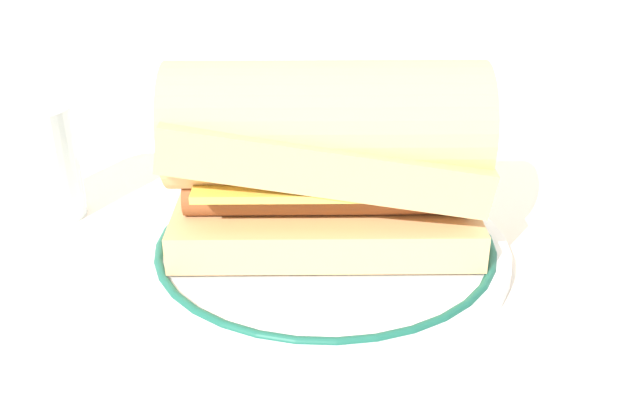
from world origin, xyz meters
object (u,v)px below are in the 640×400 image
(plate, at_px, (320,247))
(salt_shaker, at_px, (439,120))
(drinking_glass, at_px, (41,170))
(sausage_sandwich, at_px, (320,154))

(plate, distance_m, salt_shaker, 0.22)
(drinking_glass, height_order, salt_shaker, drinking_glass)
(drinking_glass, xyz_separation_m, salt_shaker, (0.33, 0.11, -0.00))
(drinking_glass, bearing_deg, plate, -19.77)
(plate, bearing_deg, salt_shaker, 57.21)
(drinking_glass, bearing_deg, salt_shaker, 18.41)
(sausage_sandwich, relative_size, salt_shaker, 2.97)
(sausage_sandwich, bearing_deg, drinking_glass, 162.31)
(plate, bearing_deg, sausage_sandwich, -75.96)
(sausage_sandwich, xyz_separation_m, drinking_glass, (-0.21, 0.08, -0.04))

